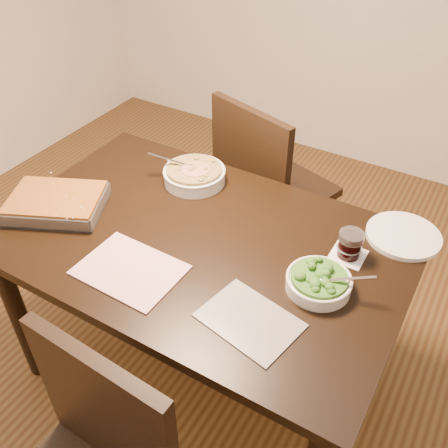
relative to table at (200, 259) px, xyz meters
name	(u,v)px	position (x,y,z in m)	size (l,w,h in m)	color
ground	(205,368)	(0.00, 0.00, -0.65)	(4.00, 4.00, 0.00)	#442913
table	(200,259)	(0.00, 0.00, 0.00)	(1.40, 0.90, 0.75)	black
magazine_a	(130,270)	(-0.10, -0.24, 0.10)	(0.32, 0.24, 0.01)	#A02D47
magazine_b	(250,320)	(0.32, -0.23, 0.10)	(0.27, 0.20, 0.00)	#28272F
coaster	(348,255)	(0.47, 0.18, 0.10)	(0.11, 0.11, 0.00)	white
stew_bowl	(194,174)	(-0.20, 0.28, 0.13)	(0.26, 0.25, 0.09)	silver
broccoli_bowl	(319,282)	(0.44, -0.01, 0.12)	(0.22, 0.20, 0.08)	silver
baking_dish	(56,203)	(-0.54, -0.13, 0.12)	(0.41, 0.37, 0.06)	silver
wine_tumbler	(350,244)	(0.47, 0.18, 0.15)	(0.08, 0.08, 0.09)	black
dinner_plate	(403,236)	(0.60, 0.36, 0.10)	(0.25, 0.25, 0.02)	silver
chair_far	(266,184)	(-0.08, 0.70, -0.12)	(0.56, 0.56, 0.95)	black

